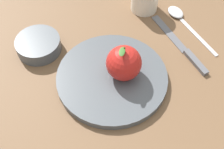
{
  "coord_description": "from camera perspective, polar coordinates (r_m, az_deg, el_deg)",
  "views": [
    {
      "loc": [
        0.36,
        0.18,
        0.54
      ],
      "look_at": [
        0.03,
        -0.02,
        0.02
      ],
      "focal_mm": 48.44,
      "sensor_mm": 36.0,
      "label": 1
    }
  ],
  "objects": [
    {
      "name": "spoon",
      "position": [
        0.8,
        12.86,
        10.4
      ],
      "size": [
        0.11,
        0.17,
        0.01
      ],
      "color": "silver",
      "rests_on": "ground_plane"
    },
    {
      "name": "dinner_plate",
      "position": [
        0.65,
        0.0,
        -0.55
      ],
      "size": [
        0.24,
        0.24,
        0.02
      ],
      "color": "#4C5156",
      "rests_on": "ground_plane"
    },
    {
      "name": "apple",
      "position": [
        0.62,
        1.95,
        2.31
      ],
      "size": [
        0.07,
        0.07,
        0.09
      ],
      "color": "#B21E19",
      "rests_on": "dinner_plate"
    },
    {
      "name": "knife",
      "position": [
        0.73,
        13.31,
        4.82
      ],
      "size": [
        0.12,
        0.19,
        0.01
      ],
      "color": "#59595E",
      "rests_on": "ground_plane"
    },
    {
      "name": "ground_plane",
      "position": [
        0.67,
        2.7,
        0.16
      ],
      "size": [
        2.4,
        2.4,
        0.0
      ],
      "primitive_type": "plane",
      "color": "brown"
    },
    {
      "name": "side_bowl",
      "position": [
        0.72,
        -13.76,
        5.62
      ],
      "size": [
        0.1,
        0.1,
        0.03
      ],
      "color": "#4C5156",
      "rests_on": "ground_plane"
    }
  ]
}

